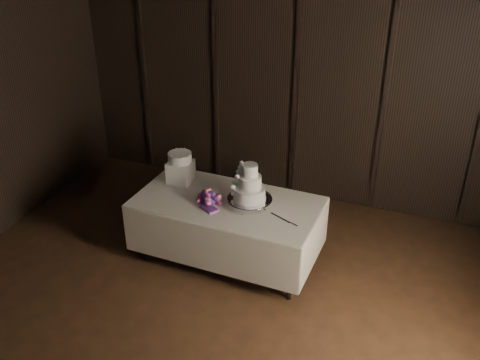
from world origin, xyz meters
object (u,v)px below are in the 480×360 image
object	(u,v)px
box_pedestal	(181,172)
display_table	(227,228)
wedding_cake	(246,186)
small_cake	(180,157)
cake_stand	(249,202)
bouquet	(209,198)

from	to	relation	value
box_pedestal	display_table	bearing A→B (deg)	-18.50
wedding_cake	small_cake	world-z (taller)	wedding_cake
display_table	small_cake	size ratio (longest dim) A/B	7.55
small_cake	cake_stand	bearing A→B (deg)	-13.47
display_table	box_pedestal	world-z (taller)	box_pedestal
display_table	small_cake	world-z (taller)	small_cake
display_table	small_cake	bearing A→B (deg)	162.73
cake_stand	wedding_cake	size ratio (longest dim) A/B	1.22
cake_stand	small_cake	xyz separation A→B (m)	(-0.92, 0.22, 0.26)
box_pedestal	small_cake	distance (m)	0.18
display_table	small_cake	xyz separation A→B (m)	(-0.67, 0.22, 0.65)
display_table	wedding_cake	world-z (taller)	wedding_cake
wedding_cake	small_cake	distance (m)	0.93
box_pedestal	bouquet	bearing A→B (deg)	-33.26
cake_stand	small_cake	size ratio (longest dim) A/B	1.82
display_table	bouquet	world-z (taller)	bouquet
display_table	bouquet	xyz separation A→B (m)	(-0.16, -0.11, 0.41)
display_table	bouquet	bearing A→B (deg)	-144.63
small_cake	bouquet	bearing A→B (deg)	-33.26
bouquet	box_pedestal	distance (m)	0.61
wedding_cake	box_pedestal	xyz separation A→B (m)	(-0.89, 0.24, -0.12)
bouquet	small_cake	xyz separation A→B (m)	(-0.51, 0.33, 0.23)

